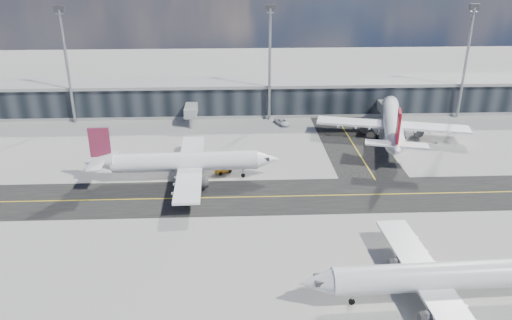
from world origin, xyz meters
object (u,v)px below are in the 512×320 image
object	(u,v)px
airliner_near	(442,277)
baggage_tug	(225,168)
airliner_redtail	(392,123)
airliner_af	(183,162)
service_van	(282,122)

from	to	relation	value
airliner_near	baggage_tug	size ratio (longest dim) A/B	9.85
airliner_redtail	baggage_tug	bearing A→B (deg)	-141.56
airliner_af	baggage_tug	size ratio (longest dim) A/B	10.10
airliner_redtail	airliner_af	bearing A→B (deg)	-142.29
baggage_tug	service_van	size ratio (longest dim) A/B	0.69
airliner_redtail	service_van	bearing A→B (deg)	168.65
baggage_tug	airliner_af	bearing A→B (deg)	-102.79
airliner_af	airliner_near	size ratio (longest dim) A/B	1.03
airliner_near	airliner_af	bearing A→B (deg)	41.36
airliner_af	service_van	bearing A→B (deg)	143.36
airliner_af	airliner_redtail	xyz separation A→B (m)	(46.52, 19.87, 0.42)
airliner_near	airliner_redtail	bearing A→B (deg)	-12.82
airliner_redtail	service_van	xyz separation A→B (m)	(-24.38, 11.86, -3.29)
airliner_af	airliner_near	world-z (taller)	airliner_af
airliner_redtail	service_van	size ratio (longest dim) A/B	7.69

